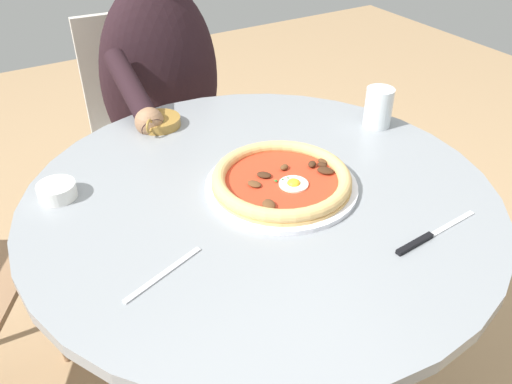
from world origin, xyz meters
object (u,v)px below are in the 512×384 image
object	(u,v)px
ramekin_capers	(57,190)
dining_table	(261,260)
fork_utensil	(164,274)
steak_knife	(426,238)
pizza_on_plate	(282,181)
water_glass	(378,110)
cafe_chair_diner	(154,123)
diner_person	(167,143)
olive_pan	(159,122)

from	to	relation	value
ramekin_capers	dining_table	bearing A→B (deg)	61.94
fork_utensil	steak_knife	bearing A→B (deg)	70.51
ramekin_capers	fork_utensil	world-z (taller)	ramekin_capers
pizza_on_plate	steak_knife	world-z (taller)	pizza_on_plate
water_glass	steak_knife	bearing A→B (deg)	-29.92
dining_table	cafe_chair_diner	size ratio (longest dim) A/B	1.08
dining_table	water_glass	size ratio (longest dim) A/B	9.94
ramekin_capers	fork_utensil	xyz separation A→B (m)	(0.31, 0.09, -0.01)
fork_utensil	diner_person	world-z (taller)	diner_person
diner_person	cafe_chair_diner	distance (m)	0.15
water_glass	cafe_chair_diner	bearing A→B (deg)	-155.58
pizza_on_plate	steak_knife	xyz separation A→B (m)	(0.26, 0.13, -0.01)
steak_knife	diner_person	size ratio (longest dim) A/B	0.17
dining_table	water_glass	world-z (taller)	water_glass
fork_utensil	olive_pan	bearing A→B (deg)	158.60
olive_pan	diner_person	size ratio (longest dim) A/B	0.09
water_glass	olive_pan	world-z (taller)	water_glass
pizza_on_plate	water_glass	size ratio (longest dim) A/B	3.22
ramekin_capers	cafe_chair_diner	xyz separation A→B (m)	(-0.62, 0.42, -0.24)
ramekin_capers	fork_utensil	bearing A→B (deg)	16.80
water_glass	diner_person	distance (m)	0.70
dining_table	olive_pan	xyz separation A→B (m)	(-0.37, -0.07, 0.19)
pizza_on_plate	water_glass	xyz separation A→B (m)	(-0.11, 0.35, 0.02)
dining_table	ramekin_capers	bearing A→B (deg)	-118.06
steak_knife	olive_pan	distance (m)	0.68
steak_knife	olive_pan	world-z (taller)	olive_pan
olive_pan	fork_utensil	world-z (taller)	olive_pan
dining_table	fork_utensil	distance (m)	0.34
pizza_on_plate	olive_pan	size ratio (longest dim) A/B	2.77
ramekin_capers	fork_utensil	distance (m)	0.32
ramekin_capers	steak_knife	bearing A→B (deg)	48.65
cafe_chair_diner	ramekin_capers	bearing A→B (deg)	-34.10
pizza_on_plate	cafe_chair_diner	size ratio (longest dim) A/B	0.35
dining_table	olive_pan	world-z (taller)	olive_pan
pizza_on_plate	steak_knife	size ratio (longest dim) A/B	1.49
water_glass	cafe_chair_diner	xyz separation A→B (m)	(-0.70, -0.32, -0.26)
steak_knife	cafe_chair_diner	bearing A→B (deg)	-174.46
water_glass	steak_knife	distance (m)	0.43
steak_knife	cafe_chair_diner	size ratio (longest dim) A/B	0.24
dining_table	pizza_on_plate	distance (m)	0.20
water_glass	ramekin_capers	size ratio (longest dim) A/B	1.28
pizza_on_plate	fork_utensil	size ratio (longest dim) A/B	1.96
pizza_on_plate	ramekin_capers	size ratio (longest dim) A/B	4.12
fork_utensil	cafe_chair_diner	bearing A→B (deg)	160.64
dining_table	ramekin_capers	xyz separation A→B (m)	(-0.19, -0.35, 0.20)
dining_table	fork_utensil	size ratio (longest dim) A/B	6.04
fork_utensil	diner_person	size ratio (longest dim) A/B	0.13
water_glass	fork_utensil	bearing A→B (deg)	-71.02
dining_table	steak_knife	xyz separation A→B (m)	(0.27, 0.17, 0.18)
pizza_on_plate	fork_utensil	world-z (taller)	pizza_on_plate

